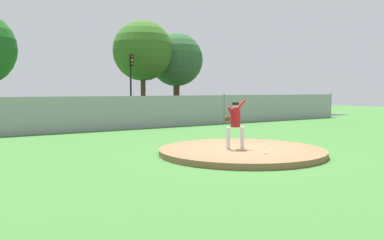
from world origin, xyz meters
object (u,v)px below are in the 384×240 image
object	(u,v)px
pitcher_youth	(235,120)
traffic_light_far	(131,75)
parked_car_slate	(92,112)
baseball	(265,153)
traffic_cone_orange	(108,116)
parked_car_red	(220,107)

from	to	relation	value
pitcher_youth	traffic_light_far	bearing A→B (deg)	75.14
pitcher_youth	parked_car_slate	distance (m)	14.22
baseball	traffic_cone_orange	world-z (taller)	traffic_cone_orange
parked_car_red	traffic_light_far	xyz separation A→B (m)	(-5.70, 4.08, 2.57)
traffic_cone_orange	baseball	bearing A→B (deg)	-97.09
pitcher_youth	parked_car_red	size ratio (longest dim) A/B	0.36
pitcher_youth	parked_car_slate	size ratio (longest dim) A/B	0.39
parked_car_slate	traffic_light_far	bearing A→B (deg)	43.15
baseball	parked_car_slate	distance (m)	15.56
parked_car_red	traffic_light_far	world-z (taller)	traffic_light_far
baseball	parked_car_slate	size ratio (longest dim) A/B	0.02
traffic_cone_orange	traffic_light_far	world-z (taller)	traffic_light_far
pitcher_youth	baseball	bearing A→B (deg)	-85.93
baseball	traffic_light_far	size ratio (longest dim) A/B	0.02
parked_car_red	parked_car_slate	distance (m)	10.50
parked_car_red	traffic_cone_orange	distance (m)	8.68
baseball	traffic_cone_orange	bearing A→B (deg)	82.91
traffic_cone_orange	parked_car_slate	bearing A→B (deg)	-126.25
parked_car_slate	parked_car_red	bearing A→B (deg)	2.29
baseball	parked_car_slate	world-z (taller)	parked_car_slate
parked_car_slate	traffic_light_far	size ratio (longest dim) A/B	0.85
traffic_light_far	baseball	bearing A→B (deg)	-103.66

